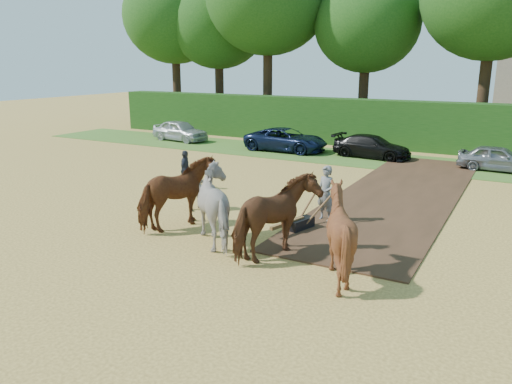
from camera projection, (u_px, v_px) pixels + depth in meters
The scene contains 9 objects.
ground at pixel (295, 241), 15.30m from camera, with size 120.00×120.00×0.00m, color gold.
earth_strip at pixel (399, 195), 20.52m from camera, with size 4.50×17.00×0.05m, color #472D1C.
grass_verge at pixel (402, 162), 27.15m from camera, with size 50.00×5.00×0.03m, color #38601E.
hedgerow at pixel (421, 126), 30.58m from camera, with size 46.00×1.60×3.00m, color #14380F.
spectator_near at pixel (199, 186), 18.33m from camera, with size 0.88×0.69×1.82m, color #C2B299.
spectator_far at pixel (185, 170), 21.36m from camera, with size 0.98×0.41×1.67m, color #262A33.
plough_team at pixel (251, 211), 14.36m from camera, with size 8.03×5.72×2.32m.
parked_cars at pixel (430, 152), 26.54m from camera, with size 35.92×3.21×1.45m.
treeline at pixel (414, 4), 32.18m from camera, with size 48.70×10.60×14.21m.
Camera 1 is at (5.94, -13.21, 5.31)m, focal length 35.00 mm.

